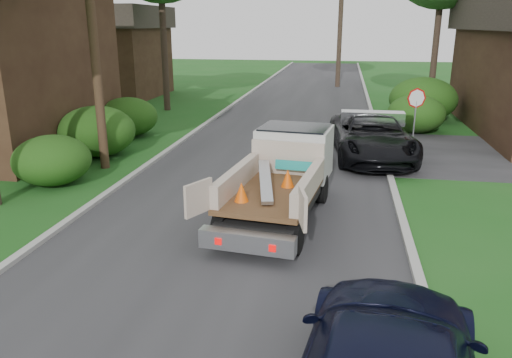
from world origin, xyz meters
The scene contains 14 objects.
ground centered at (0.00, 0.00, 0.00)m, with size 120.00×120.00×0.00m, color #184F16.
road centered at (0.00, 10.00, 0.00)m, with size 8.00×90.00×0.02m, color #28282B.
curb_left centered at (-4.10, 10.00, 0.06)m, with size 0.20×90.00×0.12m, color #9E9E99.
curb_right centered at (4.10, 10.00, 0.06)m, with size 0.20×90.00×0.12m, color #9E9E99.
stop_sign centered at (5.20, 9.00, 1.78)m, with size 0.71×0.32×2.48m.
utility_pole centered at (-5.48, 4.98, 5.17)m, with size 2.42×1.25×10.00m.
house_left_far centered at (-13.50, 22.00, 3.05)m, with size 7.56×7.56×6.00m.
hedge_left_a centered at (-6.20, 3.00, 0.77)m, with size 2.34×2.34×1.53m, color #103F0E.
hedge_left_b centered at (-6.50, 6.50, 0.94)m, with size 2.86×2.86×1.87m, color #103F0E.
hedge_left_c centered at (-6.80, 10.00, 0.85)m, with size 2.60×2.60×1.70m, color #103F0E.
hedge_right_a centered at (5.80, 13.00, 0.85)m, with size 2.60×2.60×1.70m, color #103F0E.
hedge_right_b centered at (6.50, 16.00, 1.10)m, with size 3.38×3.38×2.21m, color #103F0E.
flatbed_truck centered at (1.10, 2.08, 1.12)m, with size 2.88×5.64×2.05m.
black_pickup centered at (3.60, 7.97, 0.81)m, with size 2.69×5.83×1.62m, color black.
Camera 1 is at (2.48, -10.45, 4.74)m, focal length 35.00 mm.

